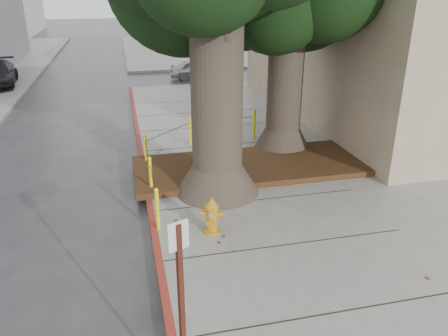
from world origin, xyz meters
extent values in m
plane|color=#28282B|center=(0.00, 0.00, 0.00)|extent=(140.00, 140.00, 0.00)
cube|color=slate|center=(6.00, 2.50, 0.07)|extent=(16.00, 26.00, 0.15)
cube|color=slate|center=(6.00, 30.00, 0.07)|extent=(16.00, 20.00, 0.15)
cube|color=maroon|center=(-2.00, 2.50, 0.07)|extent=(0.14, 26.00, 0.16)
cube|color=black|center=(0.90, 3.90, 0.23)|extent=(6.40, 2.60, 0.16)
cone|color=#4C3F33|center=(-0.30, 2.70, 0.50)|extent=(2.04, 2.04, 0.70)
cylinder|color=#4C3F33|center=(-0.30, 2.70, 2.53)|extent=(1.20, 1.20, 4.22)
cone|color=#4C3F33|center=(2.30, 5.20, 0.50)|extent=(1.77, 1.77, 0.70)
cylinder|color=#4C3F33|center=(2.30, 5.20, 2.32)|extent=(1.04, 1.04, 3.84)
cylinder|color=yellow|center=(-1.90, 1.20, 0.60)|extent=(0.08, 0.08, 0.90)
sphere|color=yellow|center=(-1.90, 1.20, 1.05)|extent=(0.09, 0.09, 0.09)
cylinder|color=yellow|center=(-1.90, 3.00, 0.60)|extent=(0.08, 0.08, 0.90)
sphere|color=yellow|center=(-1.90, 3.00, 1.05)|extent=(0.09, 0.09, 0.09)
cylinder|color=yellow|center=(-1.90, 4.80, 0.60)|extent=(0.08, 0.08, 0.90)
sphere|color=yellow|center=(-1.90, 4.80, 1.05)|extent=(0.09, 0.09, 0.09)
cylinder|color=yellow|center=(-0.40, 6.30, 0.60)|extent=(0.08, 0.08, 0.90)
sphere|color=yellow|center=(-0.40, 6.30, 1.05)|extent=(0.09, 0.09, 0.09)
cylinder|color=yellow|center=(1.80, 6.50, 0.60)|extent=(0.08, 0.08, 0.90)
sphere|color=yellow|center=(1.80, 6.50, 1.05)|extent=(0.09, 0.09, 0.09)
cylinder|color=black|center=(-1.90, 2.10, 0.87)|extent=(0.02, 1.80, 0.02)
cylinder|color=black|center=(-1.90, 3.90, 0.87)|extent=(0.02, 1.80, 0.02)
cylinder|color=black|center=(-1.15, 5.55, 0.87)|extent=(1.51, 1.51, 0.02)
cylinder|color=black|center=(0.70, 6.40, 0.87)|extent=(2.20, 0.22, 0.02)
cylinder|color=orange|center=(-0.84, 0.80, 0.18)|extent=(0.43, 0.43, 0.06)
cylinder|color=orange|center=(-0.84, 0.80, 0.46)|extent=(0.30, 0.30, 0.52)
cylinder|color=orange|center=(-0.84, 0.80, 0.73)|extent=(0.39, 0.39, 0.07)
cone|color=orange|center=(-0.84, 0.80, 0.83)|extent=(0.36, 0.36, 0.15)
cylinder|color=orange|center=(-0.84, 0.80, 0.93)|extent=(0.08, 0.08, 0.05)
cylinder|color=orange|center=(-0.96, 0.85, 0.59)|extent=(0.17, 0.14, 0.09)
cylinder|color=orange|center=(-0.71, 0.75, 0.59)|extent=(0.17, 0.14, 0.09)
cylinder|color=orange|center=(-0.88, 0.68, 0.46)|extent=(0.18, 0.18, 0.14)
cube|color=#5999D8|center=(-0.88, 0.69, 0.61)|extent=(0.07, 0.03, 0.07)
cube|color=#471911|center=(-1.95, -2.93, 1.37)|extent=(0.08, 0.08, 2.44)
cube|color=silver|center=(-1.95, -2.93, 2.45)|extent=(0.23, 0.11, 0.34)
imported|color=#AEAEB3|center=(1.86, 17.61, 0.54)|extent=(3.22, 1.43, 1.07)
imported|color=maroon|center=(12.71, 17.08, 0.54)|extent=(3.38, 1.51, 1.08)
camera|label=1|loc=(-2.38, -6.88, 4.87)|focal=35.00mm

